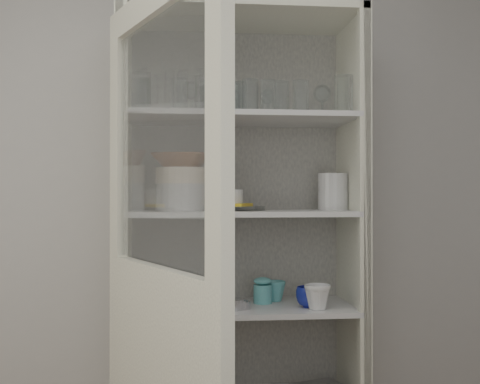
% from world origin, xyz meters
% --- Properties ---
extents(wall_back, '(3.60, 0.02, 2.60)m').
position_xyz_m(wall_back, '(0.00, 1.50, 1.30)').
color(wall_back, '#ACABA9').
rests_on(wall_back, ground).
extents(pantry_cabinet, '(1.00, 0.45, 2.10)m').
position_xyz_m(pantry_cabinet, '(0.20, 1.34, 0.94)').
color(pantry_cabinet, '#B3AF9D').
rests_on(pantry_cabinet, floor).
extents(cupboard_door, '(0.40, 0.84, 2.00)m').
position_xyz_m(cupboard_door, '(-0.12, 0.64, 0.87)').
color(cupboard_door, '#B3AF9D').
rests_on(cupboard_door, floor).
extents(tumbler_0, '(0.09, 0.09, 0.15)m').
position_xyz_m(tumbler_0, '(-0.21, 1.16, 1.74)').
color(tumbler_0, silver).
rests_on(tumbler_0, shelf_glass).
extents(tumbler_1, '(0.08, 0.08, 0.13)m').
position_xyz_m(tumbler_1, '(0.06, 1.17, 1.73)').
color(tumbler_1, silver).
rests_on(tumbler_1, shelf_glass).
extents(tumbler_2, '(0.08, 0.08, 0.13)m').
position_xyz_m(tumbler_2, '(-0.06, 1.15, 1.73)').
color(tumbler_2, silver).
rests_on(tumbler_2, shelf_glass).
extents(tumbler_3, '(0.07, 0.07, 0.13)m').
position_xyz_m(tumbler_3, '(0.30, 1.12, 1.72)').
color(tumbler_3, silver).
rests_on(tumbler_3, shelf_glass).
extents(tumbler_4, '(0.08, 0.08, 0.14)m').
position_xyz_m(tumbler_4, '(0.23, 1.17, 1.73)').
color(tumbler_4, silver).
rests_on(tumbler_4, shelf_glass).
extents(tumbler_5, '(0.09, 0.09, 0.14)m').
position_xyz_m(tumbler_5, '(0.44, 1.16, 1.73)').
color(tumbler_5, silver).
rests_on(tumbler_5, shelf_glass).
extents(tumbler_6, '(0.09, 0.09, 0.15)m').
position_xyz_m(tumbler_6, '(0.61, 1.13, 1.74)').
color(tumbler_6, silver).
rests_on(tumbler_6, shelf_glass).
extents(tumbler_7, '(0.08, 0.08, 0.15)m').
position_xyz_m(tumbler_7, '(-0.21, 1.26, 1.73)').
color(tumbler_7, silver).
rests_on(tumbler_7, shelf_glass).
extents(tumbler_8, '(0.08, 0.08, 0.14)m').
position_xyz_m(tumbler_8, '(0.08, 1.26, 1.73)').
color(tumbler_8, silver).
rests_on(tumbler_8, shelf_glass).
extents(tumbler_9, '(0.09, 0.09, 0.14)m').
position_xyz_m(tumbler_9, '(0.17, 1.29, 1.73)').
color(tumbler_9, silver).
rests_on(tumbler_9, shelf_glass).
extents(tumbler_10, '(0.08, 0.08, 0.13)m').
position_xyz_m(tumbler_10, '(0.11, 1.28, 1.72)').
color(tumbler_10, silver).
rests_on(tumbler_10, shelf_glass).
extents(tumbler_11, '(0.09, 0.09, 0.15)m').
position_xyz_m(tumbler_11, '(0.37, 1.27, 1.74)').
color(tumbler_11, silver).
rests_on(tumbler_11, shelf_glass).
extents(goblet_0, '(0.08, 0.08, 0.18)m').
position_xyz_m(goblet_0, '(-0.00, 1.39, 1.75)').
color(goblet_0, silver).
rests_on(goblet_0, shelf_glass).
extents(goblet_1, '(0.07, 0.07, 0.16)m').
position_xyz_m(goblet_1, '(0.17, 1.40, 1.74)').
color(goblet_1, silver).
rests_on(goblet_1, shelf_glass).
extents(goblet_2, '(0.07, 0.07, 0.15)m').
position_xyz_m(goblet_2, '(0.34, 1.39, 1.74)').
color(goblet_2, silver).
rests_on(goblet_2, shelf_glass).
extents(goblet_3, '(0.08, 0.08, 0.18)m').
position_xyz_m(goblet_3, '(0.58, 1.39, 1.75)').
color(goblet_3, silver).
rests_on(goblet_3, shelf_glass).
extents(plate_stack_front, '(0.21, 0.21, 0.11)m').
position_xyz_m(plate_stack_front, '(-0.05, 1.24, 1.32)').
color(plate_stack_front, silver).
rests_on(plate_stack_front, shelf_plates).
extents(plate_stack_back, '(0.22, 0.22, 0.11)m').
position_xyz_m(plate_stack_back, '(-0.02, 1.38, 1.32)').
color(plate_stack_back, silver).
rests_on(plate_stack_back, shelf_plates).
extents(cream_bowl, '(0.26, 0.26, 0.07)m').
position_xyz_m(cream_bowl, '(-0.05, 1.24, 1.41)').
color(cream_bowl, '#F2DEC3').
rests_on(cream_bowl, plate_stack_front).
extents(terracotta_bowl, '(0.30, 0.30, 0.06)m').
position_xyz_m(terracotta_bowl, '(-0.05, 1.24, 1.47)').
color(terracotta_bowl, brown).
rests_on(terracotta_bowl, cream_bowl).
extents(glass_platter, '(0.36, 0.36, 0.02)m').
position_xyz_m(glass_platter, '(0.15, 1.28, 1.27)').
color(glass_platter, silver).
rests_on(glass_platter, shelf_plates).
extents(yellow_trivet, '(0.23, 0.23, 0.01)m').
position_xyz_m(yellow_trivet, '(0.15, 1.28, 1.29)').
color(yellow_trivet, yellow).
rests_on(yellow_trivet, glass_platter).
extents(white_ramekin, '(0.15, 0.15, 0.06)m').
position_xyz_m(white_ramekin, '(0.15, 1.28, 1.32)').
color(white_ramekin, silver).
rests_on(white_ramekin, yellow_trivet).
extents(grey_bowl_stack, '(0.13, 0.13, 0.16)m').
position_xyz_m(grey_bowl_stack, '(0.61, 1.30, 1.34)').
color(grey_bowl_stack, '#BABABA').
rests_on(grey_bowl_stack, shelf_plates).
extents(mug_blue, '(0.12, 0.12, 0.09)m').
position_xyz_m(mug_blue, '(0.48, 1.19, 0.90)').
color(mug_blue, navy).
rests_on(mug_blue, shelf_mugs).
extents(mug_teal, '(0.11, 0.11, 0.09)m').
position_xyz_m(mug_teal, '(0.36, 1.35, 0.91)').
color(mug_teal, teal).
rests_on(mug_teal, shelf_mugs).
extents(mug_white, '(0.11, 0.11, 0.10)m').
position_xyz_m(mug_white, '(0.50, 1.14, 0.91)').
color(mug_white, silver).
rests_on(mug_white, shelf_mugs).
extents(teal_jar, '(0.08, 0.08, 0.10)m').
position_xyz_m(teal_jar, '(0.30, 1.30, 0.91)').
color(teal_jar, teal).
rests_on(teal_jar, shelf_mugs).
extents(measuring_cups, '(0.10, 0.10, 0.04)m').
position_xyz_m(measuring_cups, '(0.16, 1.18, 0.88)').
color(measuring_cups, '#B3B3B9').
rests_on(measuring_cups, shelf_mugs).
extents(white_canister, '(0.15, 0.15, 0.14)m').
position_xyz_m(white_canister, '(-0.21, 1.33, 0.93)').
color(white_canister, silver).
rests_on(white_canister, shelf_mugs).
extents(tumbler_12, '(0.07, 0.07, 0.13)m').
position_xyz_m(tumbler_12, '(0.19, 1.19, 1.73)').
color(tumbler_12, silver).
rests_on(tumbler_12, shelf_glass).
extents(tumbler_13, '(0.08, 0.08, 0.16)m').
position_xyz_m(tumbler_13, '(0.04, 1.21, 1.74)').
color(tumbler_13, silver).
rests_on(tumbler_13, shelf_glass).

